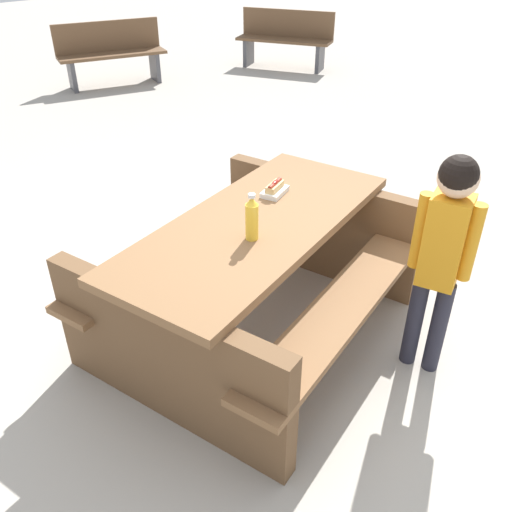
{
  "coord_description": "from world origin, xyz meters",
  "views": [
    {
      "loc": [
        -1.67,
        -1.92,
        2.16
      ],
      "look_at": [
        0.0,
        0.0,
        0.52
      ],
      "focal_mm": 37.91,
      "sensor_mm": 36.0,
      "label": 1
    }
  ],
  "objects_px": {
    "hotdog_tray": "(275,189)",
    "park_bench_near": "(111,52)",
    "soda_bottle": "(252,218)",
    "park_bench_mid": "(285,38)",
    "child_in_coat": "(444,242)",
    "picnic_table": "(256,268)"
  },
  "relations": [
    {
      "from": "soda_bottle",
      "to": "child_in_coat",
      "type": "relative_size",
      "value": 0.2
    },
    {
      "from": "park_bench_near",
      "to": "hotdog_tray",
      "type": "bearing_deg",
      "value": -108.17
    },
    {
      "from": "picnic_table",
      "to": "park_bench_near",
      "type": "xyz_separation_m",
      "value": [
        2.05,
        5.51,
        0.0
      ]
    },
    {
      "from": "park_bench_near",
      "to": "park_bench_mid",
      "type": "xyz_separation_m",
      "value": [
        2.58,
        -0.89,
        0.0
      ]
    },
    {
      "from": "park_bench_mid",
      "to": "soda_bottle",
      "type": "bearing_deg",
      "value": -135.12
    },
    {
      "from": "soda_bottle",
      "to": "child_in_coat",
      "type": "height_order",
      "value": "child_in_coat"
    },
    {
      "from": "child_in_coat",
      "to": "park_bench_near",
      "type": "xyz_separation_m",
      "value": [
        1.55,
        6.34,
        -0.35
      ]
    },
    {
      "from": "hotdog_tray",
      "to": "soda_bottle",
      "type": "bearing_deg",
      "value": -145.33
    },
    {
      "from": "hotdog_tray",
      "to": "park_bench_near",
      "type": "bearing_deg",
      "value": 71.83
    },
    {
      "from": "hotdog_tray",
      "to": "park_bench_near",
      "type": "xyz_separation_m",
      "value": [
        1.75,
        5.34,
        -0.33
      ]
    },
    {
      "from": "park_bench_near",
      "to": "park_bench_mid",
      "type": "distance_m",
      "value": 2.73
    },
    {
      "from": "picnic_table",
      "to": "park_bench_near",
      "type": "height_order",
      "value": "park_bench_near"
    },
    {
      "from": "park_bench_near",
      "to": "park_bench_mid",
      "type": "relative_size",
      "value": 1.03
    },
    {
      "from": "hotdog_tray",
      "to": "child_in_coat",
      "type": "bearing_deg",
      "value": -78.93
    },
    {
      "from": "soda_bottle",
      "to": "park_bench_mid",
      "type": "relative_size",
      "value": 0.17
    },
    {
      "from": "picnic_table",
      "to": "park_bench_mid",
      "type": "distance_m",
      "value": 6.54
    },
    {
      "from": "hotdog_tray",
      "to": "park_bench_mid",
      "type": "bearing_deg",
      "value": 45.74
    },
    {
      "from": "park_bench_near",
      "to": "park_bench_mid",
      "type": "bearing_deg",
      "value": -19.03
    },
    {
      "from": "picnic_table",
      "to": "park_bench_mid",
      "type": "relative_size",
      "value": 1.4
    },
    {
      "from": "child_in_coat",
      "to": "park_bench_near",
      "type": "relative_size",
      "value": 0.81
    },
    {
      "from": "soda_bottle",
      "to": "hotdog_tray",
      "type": "distance_m",
      "value": 0.53
    },
    {
      "from": "picnic_table",
      "to": "hotdog_tray",
      "type": "height_order",
      "value": "hotdog_tray"
    }
  ]
}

